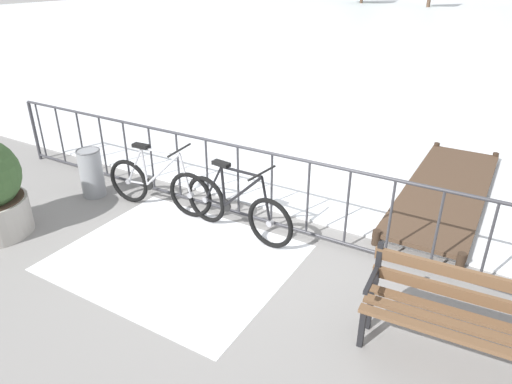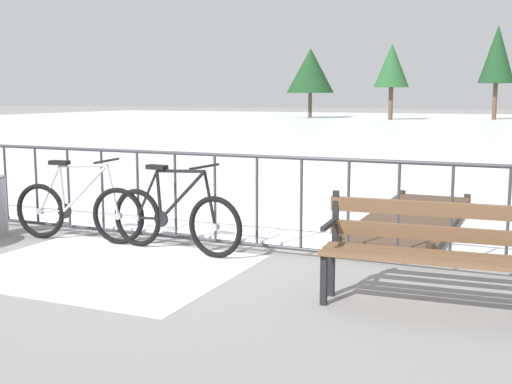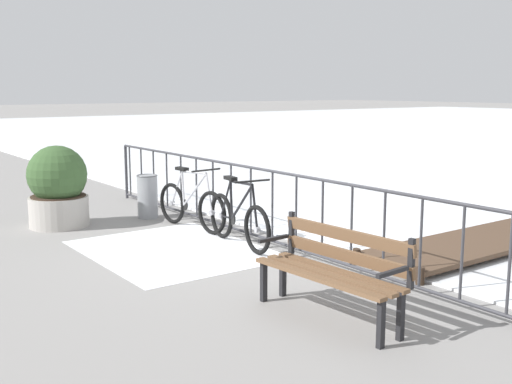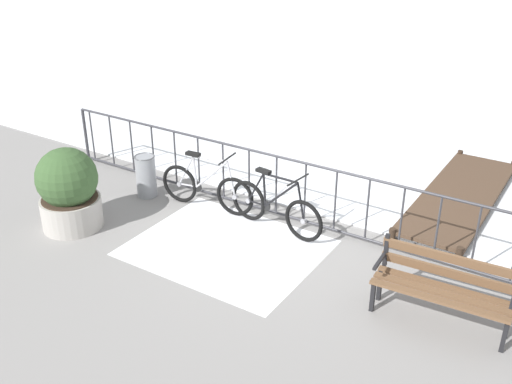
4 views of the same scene
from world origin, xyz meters
The scene contains 9 objects.
ground_plane centered at (0.00, 0.00, 0.00)m, with size 160.00×160.00×0.00m, color gray.
snow_patch centered at (-0.37, -1.20, 0.00)m, with size 2.67×2.15×0.01m, color white.
railing_fence centered at (0.00, 0.00, 0.56)m, with size 9.06×0.06×1.07m.
bicycle_near_railing centered at (-0.06, -0.35, 0.37)m, with size 1.71×0.52×0.97m.
bicycle_second centered at (-1.36, -0.35, 0.37)m, with size 1.71×0.52×0.97m.
park_bench centered at (2.73, -1.16, 0.51)m, with size 1.63×0.58×0.89m.
planter_with_shrub centered at (-2.75, -1.95, 0.62)m, with size 0.93×0.93×1.29m.
trash_bin centered at (-2.51, -0.52, 0.37)m, with size 0.35×0.35×0.73m.
wooden_dock centered at (2.07, 2.11, 0.12)m, with size 1.10×3.73×0.20m.
Camera 3 is at (6.88, -5.11, 2.16)m, focal length 43.59 mm.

